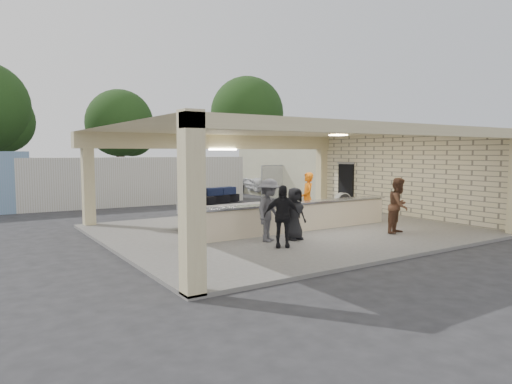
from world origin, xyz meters
TOP-DOWN VIEW (x-y plane):
  - ground at (0.00, 0.00)m, footprint 120.00×120.00m
  - pavilion at (0.21, 0.66)m, footprint 12.01×10.00m
  - baggage_counter at (0.00, -0.50)m, footprint 8.20×0.58m
  - luggage_cart at (-2.00, 1.34)m, footprint 2.49×1.58m
  - drum_fan at (4.67, 2.09)m, footprint 0.81×0.44m
  - baggage_handler at (1.20, 0.30)m, footprint 0.68×0.80m
  - passenger_a at (2.62, -2.67)m, footprint 0.97×0.65m
  - passenger_b at (-1.91, -2.36)m, footprint 1.06×0.87m
  - passenger_c at (-1.74, -1.48)m, footprint 1.25×1.01m
  - passenger_d at (-0.95, -1.70)m, footprint 0.81×0.41m
  - car_white_a at (8.99, 12.05)m, footprint 5.79×3.43m
  - car_white_b at (13.66, 13.72)m, footprint 4.37×3.09m
  - car_dark at (5.68, 14.66)m, footprint 4.24×3.24m
  - container_white at (-1.55, 11.15)m, footprint 11.67×2.95m
  - fence at (11.00, 9.00)m, footprint 12.06×0.06m
  - tree_mid at (2.32, 26.16)m, footprint 6.00×5.60m
  - tree_right at (14.32, 25.16)m, footprint 7.20×7.00m
  - adjacent_building at (9.50, 10.00)m, footprint 6.00×8.00m

SIDE VIEW (x-z plane):
  - ground at x=0.00m, z-range 0.00..0.00m
  - drum_fan at x=4.67m, z-range 0.13..1.02m
  - baggage_counter at x=0.00m, z-range 0.10..1.08m
  - car_white_b at x=13.66m, z-range 0.00..1.30m
  - car_dark at x=5.68m, z-range 0.00..1.35m
  - car_white_a at x=8.99m, z-range 0.00..1.55m
  - luggage_cart at x=-2.00m, z-range 0.15..1.59m
  - passenger_d at x=-0.95m, z-range 0.10..1.70m
  - passenger_b at x=-1.91m, z-range 0.10..1.85m
  - passenger_a at x=2.62m, z-range 0.10..1.93m
  - passenger_c at x=-1.74m, z-range 0.10..1.98m
  - fence at x=11.00m, z-range 0.04..2.07m
  - baggage_handler at x=1.20m, z-range 0.10..2.03m
  - container_white at x=-1.55m, z-range 0.00..2.51m
  - pavilion at x=0.21m, z-range -0.43..3.12m
  - adjacent_building at x=9.50m, z-range 0.00..3.20m
  - tree_mid at x=2.32m, z-range 0.96..8.96m
  - tree_right at x=14.32m, z-range 1.21..11.21m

